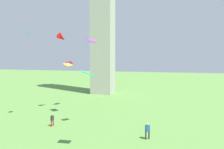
{
  "coord_description": "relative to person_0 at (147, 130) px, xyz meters",
  "views": [
    {
      "loc": [
        5.96,
        -4.48,
        8.87
      ],
      "look_at": [
        0.45,
        16.9,
        7.02
      ],
      "focal_mm": 33.13,
      "sensor_mm": 36.0,
      "label": 1
    }
  ],
  "objects": [
    {
      "name": "kite_flying_2",
      "position": [
        -17.0,
        3.34,
        11.35
      ],
      "size": [
        0.59,
        0.85,
        0.38
      ],
      "rotation": [
        0.0,
        0.0,
        1.66
      ],
      "color": "#0B7EB8"
    },
    {
      "name": "person_0",
      "position": [
        0.0,
        0.0,
        0.0
      ],
      "size": [
        0.54,
        0.49,
        1.8
      ],
      "rotation": [
        0.0,
        0.0,
        3.78
      ],
      "color": "#2D3338",
      "rests_on": "ground_plane"
    },
    {
      "name": "kite_flying_4",
      "position": [
        -7.1,
        2.1,
        9.87
      ],
      "size": [
        1.1,
        1.26,
        0.55
      ],
      "rotation": [
        0.0,
        0.0,
        0.98
      ],
      "color": "#A82FE3"
    },
    {
      "name": "kite_flying_1",
      "position": [
        -5.15,
        -4.3,
        6.34
      ],
      "size": [
        1.38,
        1.02,
        0.69
      ],
      "rotation": [
        0.0,
        0.0,
        3.29
      ],
      "color": "#2EEFCC"
    },
    {
      "name": "person_2",
      "position": [
        -12.23,
        1.23,
        -0.12
      ],
      "size": [
        0.29,
        0.49,
        1.59
      ],
      "rotation": [
        0.0,
        0.0,
        1.44
      ],
      "color": "red",
      "rests_on": "ground_plane"
    },
    {
      "name": "kite_flying_5",
      "position": [
        -12.82,
        7.08,
        6.7
      ],
      "size": [
        1.82,
        1.71,
        0.53
      ],
      "rotation": [
        0.0,
        0.0,
        5.63
      ],
      "color": "gold"
    },
    {
      "name": "kite_flying_3",
      "position": [
        -14.82,
        9.09,
        11.02
      ],
      "size": [
        1.58,
        1.99,
        1.57
      ],
      "rotation": [
        0.0,
        0.0,
        2.77
      ],
      "color": "red"
    },
    {
      "name": "kite_flying_0",
      "position": [
        -14.72,
        11.38,
        6.78
      ],
      "size": [
        1.28,
        1.71,
        0.85
      ],
      "rotation": [
        0.0,
        0.0,
        1.76
      ],
      "color": "#D61A81"
    }
  ]
}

